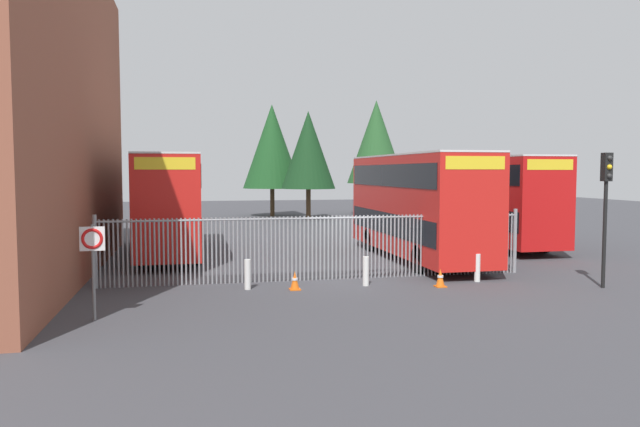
# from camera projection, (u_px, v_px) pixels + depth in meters

# --- Properties ---
(ground_plane) EXTENTS (100.00, 100.00, 0.00)m
(ground_plane) POSITION_uv_depth(u_px,v_px,m) (302.00, 250.00, 28.71)
(ground_plane) COLOR #3D3D42
(palisade_fence) EXTENTS (14.73, 0.14, 2.35)m
(palisade_fence) POSITION_uv_depth(u_px,v_px,m) (320.00, 246.00, 20.65)
(palisade_fence) COLOR gray
(palisade_fence) RESTS_ON ground
(double_decker_bus_near_gate) EXTENTS (2.54, 10.81, 4.42)m
(double_decker_bus_near_gate) POSITION_uv_depth(u_px,v_px,m) (416.00, 202.00, 25.42)
(double_decker_bus_near_gate) COLOR red
(double_decker_bus_near_gate) RESTS_ON ground
(double_decker_bus_behind_fence_left) EXTENTS (2.54, 10.81, 4.42)m
(double_decker_bus_behind_fence_left) POSITION_uv_depth(u_px,v_px,m) (488.00, 197.00, 30.56)
(double_decker_bus_behind_fence_left) COLOR red
(double_decker_bus_behind_fence_left) RESTS_ON ground
(double_decker_bus_behind_fence_right) EXTENTS (2.54, 10.81, 4.42)m
(double_decker_bus_behind_fence_right) POSITION_uv_depth(u_px,v_px,m) (171.00, 200.00, 26.96)
(double_decker_bus_behind_fence_right) COLOR red
(double_decker_bus_behind_fence_right) RESTS_ON ground
(bollard_near_left) EXTENTS (0.20, 0.20, 0.95)m
(bollard_near_left) POSITION_uv_depth(u_px,v_px,m) (248.00, 274.00, 19.02)
(bollard_near_left) COLOR silver
(bollard_near_left) RESTS_ON ground
(bollard_center_front) EXTENTS (0.20, 0.20, 0.95)m
(bollard_center_front) POSITION_uv_depth(u_px,v_px,m) (366.00, 271.00, 19.64)
(bollard_center_front) COLOR silver
(bollard_center_front) RESTS_ON ground
(bollard_near_right) EXTENTS (0.20, 0.20, 0.95)m
(bollard_near_right) POSITION_uv_depth(u_px,v_px,m) (477.00, 268.00, 20.38)
(bollard_near_right) COLOR silver
(bollard_near_right) RESTS_ON ground
(traffic_cone_by_gate) EXTENTS (0.34, 0.34, 0.59)m
(traffic_cone_by_gate) POSITION_uv_depth(u_px,v_px,m) (440.00, 278.00, 19.44)
(traffic_cone_by_gate) COLOR orange
(traffic_cone_by_gate) RESTS_ON ground
(traffic_cone_mid_forecourt) EXTENTS (0.34, 0.34, 0.59)m
(traffic_cone_mid_forecourt) POSITION_uv_depth(u_px,v_px,m) (295.00, 281.00, 18.96)
(traffic_cone_mid_forecourt) COLOR orange
(traffic_cone_mid_forecourt) RESTS_ON ground
(speed_limit_sign_post) EXTENTS (0.60, 0.14, 2.40)m
(speed_limit_sign_post) POSITION_uv_depth(u_px,v_px,m) (93.00, 250.00, 14.96)
(speed_limit_sign_post) COLOR slate
(speed_limit_sign_post) RESTS_ON ground
(traffic_light_kerbside) EXTENTS (0.28, 0.33, 4.30)m
(traffic_light_kerbside) POSITION_uv_depth(u_px,v_px,m) (606.00, 194.00, 19.10)
(traffic_light_kerbside) COLOR black
(traffic_light_kerbside) RESTS_ON ground
(tree_tall_back) EXTENTS (4.83, 4.83, 9.24)m
(tree_tall_back) POSITION_uv_depth(u_px,v_px,m) (272.00, 146.00, 49.88)
(tree_tall_back) COLOR #4C3823
(tree_tall_back) RESTS_ON ground
(tree_short_side) EXTENTS (4.15, 4.15, 8.33)m
(tree_short_side) POSITION_uv_depth(u_px,v_px,m) (308.00, 150.00, 46.24)
(tree_short_side) COLOR #4C3823
(tree_short_side) RESTS_ON ground
(tree_mid_row) EXTENTS (4.95, 4.95, 9.80)m
(tree_mid_row) POSITION_uv_depth(u_px,v_px,m) (376.00, 142.00, 51.82)
(tree_mid_row) COLOR #4C3823
(tree_mid_row) RESTS_ON ground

